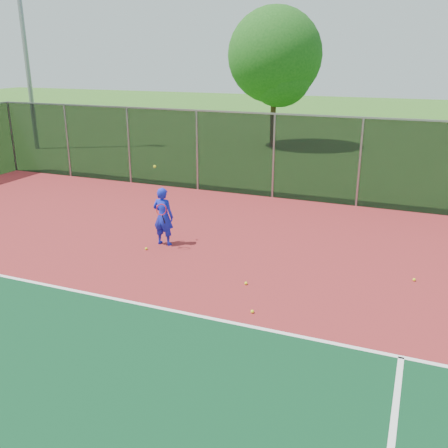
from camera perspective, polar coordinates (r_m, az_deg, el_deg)
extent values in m
plane|color=#2D621C|center=(7.28, 0.63, -24.12)|extent=(120.00, 120.00, 0.00)
cube|color=maroon|center=(8.76, 5.57, -15.68)|extent=(30.00, 20.00, 0.02)
cube|color=white|center=(9.37, 19.60, -14.14)|extent=(22.00, 0.10, 0.00)
cube|color=black|center=(17.42, 15.25, 6.74)|extent=(30.00, 0.04, 3.00)
cube|color=gray|center=(17.19, 15.68, 11.63)|extent=(30.00, 0.06, 0.06)
imported|color=#1522CD|center=(13.55, -6.96, 0.87)|extent=(0.58, 0.38, 1.60)
cylinder|color=black|center=(13.27, -6.91, 0.53)|extent=(0.03, 0.15, 0.27)
torus|color=#A51414|center=(13.09, -7.17, 1.65)|extent=(0.30, 0.13, 0.29)
sphere|color=yellow|center=(13.41, -7.93, 6.55)|extent=(0.07, 0.07, 0.07)
sphere|color=yellow|center=(13.47, -8.88, -2.80)|extent=(0.07, 0.07, 0.07)
sphere|color=yellow|center=(11.37, 2.53, -6.78)|extent=(0.07, 0.07, 0.07)
sphere|color=yellow|center=(10.20, 3.25, -9.96)|extent=(0.07, 0.07, 0.07)
sphere|color=yellow|center=(17.72, -7.20, 2.57)|extent=(0.07, 0.07, 0.07)
sphere|color=yellow|center=(12.33, 20.91, -5.96)|extent=(0.07, 0.07, 0.07)
cylinder|color=gray|center=(29.62, -22.04, 20.32)|extent=(0.24, 0.24, 12.82)
cylinder|color=#362113|center=(28.70, 5.61, 11.64)|extent=(0.30, 0.30, 2.87)
sphere|color=#174C14|center=(28.49, 5.84, 18.65)|extent=(5.10, 5.10, 5.10)
sphere|color=#174C14|center=(28.10, 6.41, 16.68)|extent=(3.51, 3.51, 3.51)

